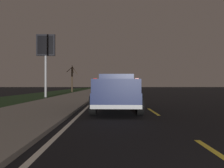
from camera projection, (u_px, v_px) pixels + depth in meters
ground at (125, 94)px, 28.13m from camera, size 144.00×144.00×0.00m
sidewalk_shoulder at (85, 93)px, 28.11m from camera, size 108.00×4.00×0.12m
grass_verge at (50, 94)px, 28.10m from camera, size 108.00×6.00×0.01m
lane_markings at (108, 93)px, 29.83m from camera, size 108.00×3.54×0.01m
pickup_truck at (116, 92)px, 10.54m from camera, size 5.48×2.39×1.87m
sedan_red at (115, 89)px, 24.13m from camera, size 4.43×2.07×1.54m
sedan_silver at (114, 87)px, 34.94m from camera, size 4.40×2.02×1.54m
sedan_tan at (132, 87)px, 36.84m from camera, size 4.43×2.07×1.54m
gas_price_sign at (46, 50)px, 20.27m from camera, size 0.27×1.90×6.47m
bare_tree_far at (72, 79)px, 34.72m from camera, size 1.64×1.78×4.72m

